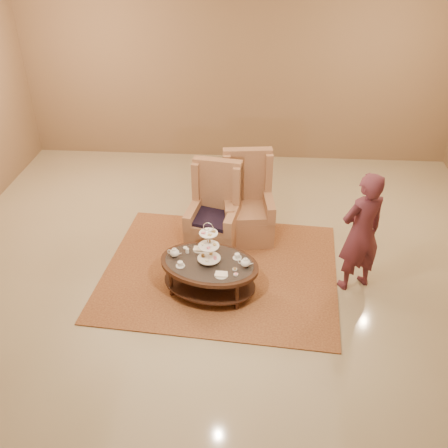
# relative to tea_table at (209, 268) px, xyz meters

# --- Properties ---
(ground) EXTENTS (8.00, 8.00, 0.00)m
(ground) POSITION_rel_tea_table_xyz_m (0.17, 0.17, -0.38)
(ground) COLOR tan
(ground) RESTS_ON ground
(ceiling) EXTENTS (8.00, 8.00, 0.02)m
(ceiling) POSITION_rel_tea_table_xyz_m (0.17, 0.17, -0.38)
(ceiling) COLOR white
(ceiling) RESTS_ON ground
(wall_back) EXTENTS (8.00, 0.04, 3.50)m
(wall_back) POSITION_rel_tea_table_xyz_m (0.17, 4.17, 1.37)
(wall_back) COLOR #8C6C4C
(wall_back) RESTS_ON ground
(rug) EXTENTS (3.30, 2.82, 0.02)m
(rug) POSITION_rel_tea_table_xyz_m (0.11, 0.44, -0.37)
(rug) COLOR #A36C3A
(rug) RESTS_ON ground
(tea_table) EXTENTS (1.42, 1.14, 1.05)m
(tea_table) POSITION_rel_tea_table_xyz_m (0.00, 0.00, 0.00)
(tea_table) COLOR black
(tea_table) RESTS_ON ground
(armchair_left) EXTENTS (0.78, 0.80, 1.27)m
(armchair_left) POSITION_rel_tea_table_xyz_m (-0.02, 1.08, 0.05)
(armchair_left) COLOR #A6714E
(armchair_left) RESTS_ON ground
(armchair_right) EXTENTS (0.79, 0.81, 1.31)m
(armchair_right) POSITION_rel_tea_table_xyz_m (0.44, 1.37, 0.06)
(armchair_right) COLOR #A6714E
(armchair_right) RESTS_ON ground
(person) EXTENTS (0.71, 0.61, 1.63)m
(person) POSITION_rel_tea_table_xyz_m (1.85, 0.26, 0.43)
(person) COLOR #5A2633
(person) RESTS_ON ground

